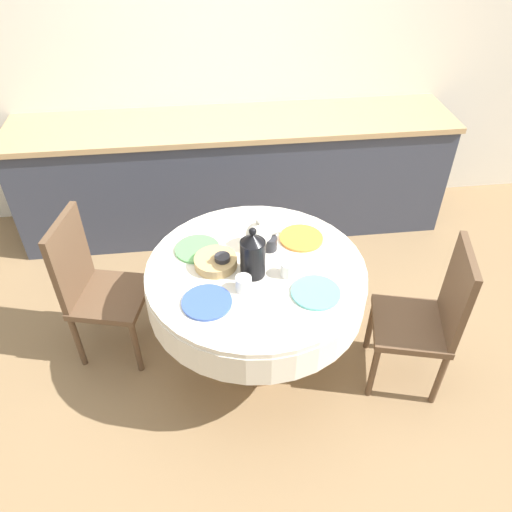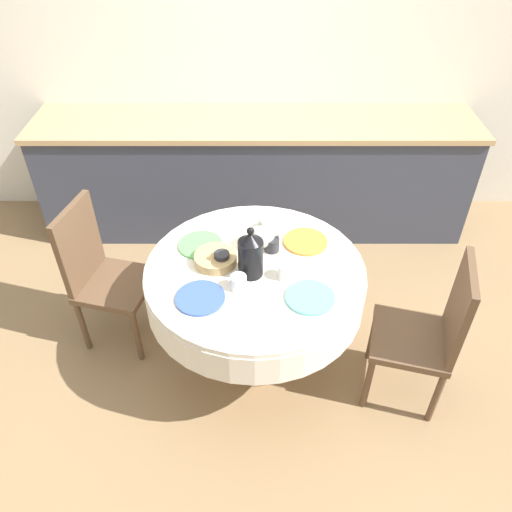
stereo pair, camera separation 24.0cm
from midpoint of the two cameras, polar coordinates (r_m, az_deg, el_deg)
ground_plane at (r=3.13m, az=-2.24°, el=-11.54°), size 12.00×12.00×0.00m
wall_back at (r=3.88m, az=-5.26°, el=22.55°), size 7.00×0.05×2.60m
kitchen_counter at (r=3.92m, az=-4.28°, el=9.15°), size 3.24×0.64×0.90m
dining_table at (r=2.69m, az=-2.56°, el=-3.51°), size 1.17×1.17×0.73m
chair_left at (r=2.78m, az=16.89°, el=-6.55°), size 0.49×0.49×0.93m
chair_right at (r=3.02m, az=-20.24°, el=-3.09°), size 0.49×0.49×0.93m
plate_near_left at (r=2.43m, az=-8.47°, el=-5.37°), size 0.24×0.24×0.01m
cup_near_left at (r=2.46m, az=-4.24°, el=-3.28°), size 0.08×0.08×0.08m
plate_near_right at (r=2.46m, az=4.08°, el=-4.30°), size 0.24×0.24×0.01m
cup_near_right at (r=2.53m, az=1.04°, el=-1.60°), size 0.08×0.08×0.08m
plate_far_left at (r=2.74m, az=-9.21°, el=0.70°), size 0.24×0.24×0.01m
cup_far_left at (r=2.59m, az=-6.50°, el=-0.74°), size 0.08×0.08×0.08m
plate_far_right at (r=2.79m, az=2.73°, el=1.97°), size 0.24×0.24×0.01m
cup_far_right at (r=2.69m, az=-0.97°, el=1.36°), size 0.08×0.08×0.08m
coffee_carafe at (r=2.49m, az=-3.13°, el=0.02°), size 0.13×0.13×0.29m
teapot at (r=2.68m, az=-2.23°, el=2.34°), size 0.20×0.14×0.19m
bread_basket at (r=2.62m, az=-7.25°, el=-0.77°), size 0.22×0.22×0.05m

